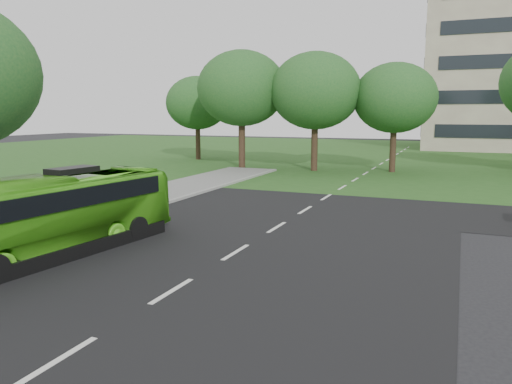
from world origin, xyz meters
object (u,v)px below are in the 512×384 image
(tree_park_b, at_px, (315,91))
(tree_park_a, at_px, (242,88))
(tree_park_c, at_px, (395,98))
(tree_park_f, at_px, (197,103))
(bus, at_px, (52,215))

(tree_park_b, bearing_deg, tree_park_a, -176.16)
(tree_park_c, bearing_deg, tree_park_f, 169.58)
(tree_park_c, height_order, bus, tree_park_c)
(tree_park_a, xyz_separation_m, tree_park_b, (6.24, 0.42, -0.28))
(tree_park_a, height_order, bus, tree_park_a)
(tree_park_a, relative_size, tree_park_f, 1.19)
(tree_park_b, height_order, bus, tree_park_b)
(tree_park_a, bearing_deg, bus, -79.36)
(tree_park_c, distance_m, bus, 29.57)
(tree_park_c, relative_size, bus, 0.90)
(tree_park_f, bearing_deg, bus, -68.99)
(tree_park_c, bearing_deg, tree_park_a, -171.08)
(tree_park_f, bearing_deg, tree_park_a, -37.05)
(tree_park_f, bearing_deg, tree_park_b, -20.61)
(bus, bearing_deg, tree_park_c, 82.42)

